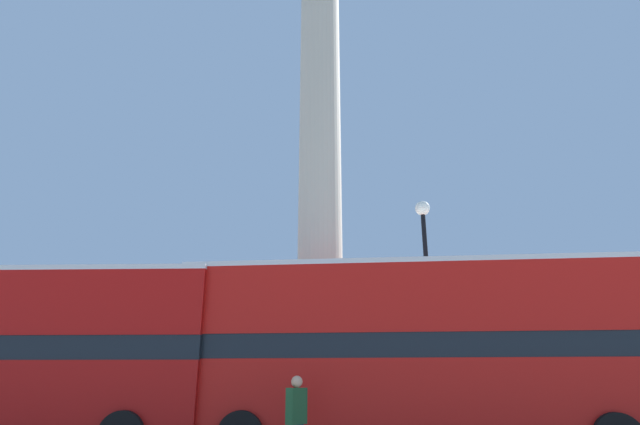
# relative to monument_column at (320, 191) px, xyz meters

# --- Properties ---
(monument_column) EXTENTS (5.10, 5.10, 23.38)m
(monument_column) POSITION_rel_monument_column_xyz_m (0.00, 0.00, 0.00)
(monument_column) COLOR #ADA593
(monument_column) RESTS_ON ground_plane
(bus_a) EXTENTS (11.15, 3.43, 4.34)m
(bus_a) POSITION_rel_monument_column_xyz_m (2.39, -3.80, -5.60)
(bus_a) COLOR #B7140F
(bus_a) RESTS_ON ground_plane
(bus_c) EXTENTS (10.18, 2.89, 4.25)m
(bus_c) POSITION_rel_monument_column_xyz_m (-7.65, -3.63, -5.65)
(bus_c) COLOR #A80F0C
(bus_c) RESTS_ON ground_plane
(equestrian_statue) EXTENTS (3.60, 2.62, 5.95)m
(equestrian_statue) POSITION_rel_monument_column_xyz_m (11.82, 5.04, -6.35)
(equestrian_statue) COLOR #ADA593
(equestrian_statue) RESTS_ON ground_plane
(street_lamp) EXTENTS (0.46, 0.46, 6.92)m
(street_lamp) POSITION_rel_monument_column_xyz_m (3.23, -1.79, -3.94)
(street_lamp) COLOR black
(street_lamp) RESTS_ON ground_plane
(pedestrian_near_lamp) EXTENTS (0.40, 0.47, 1.69)m
(pedestrian_near_lamp) POSITION_rel_monument_column_xyz_m (-0.24, -6.31, -7.06)
(pedestrian_near_lamp) COLOR #192347
(pedestrian_near_lamp) RESTS_ON ground_plane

